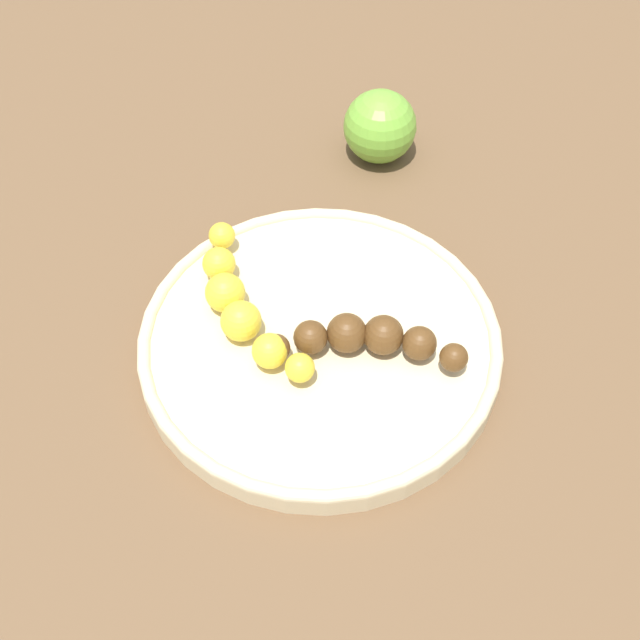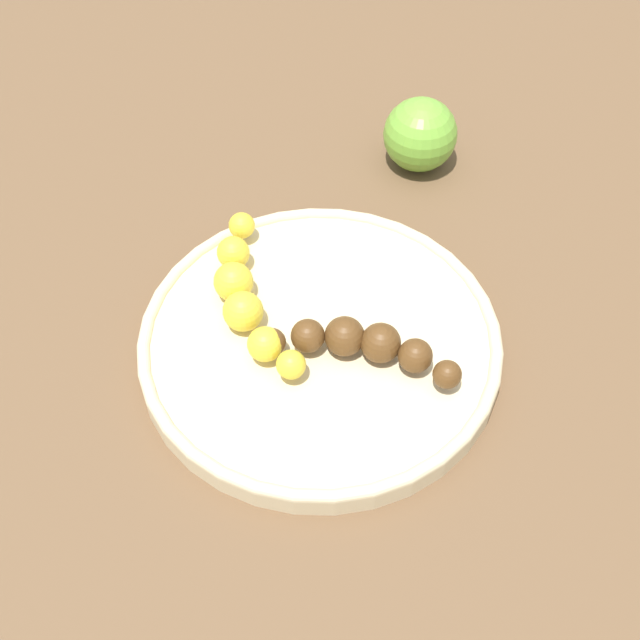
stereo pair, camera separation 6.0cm
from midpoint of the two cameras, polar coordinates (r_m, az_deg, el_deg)
The scene contains 5 objects.
ground_plane at distance 0.63m, azimuth 2.72°, elevation -2.32°, with size 2.40×2.40×0.00m, color brown.
fruit_bowl at distance 0.62m, azimuth 2.76°, elevation -1.66°, with size 0.28×0.28×0.02m.
banana_overripe at distance 0.60m, azimuth 5.80°, elevation -1.91°, with size 0.12×0.10×0.03m.
banana_yellow at distance 0.62m, azimuth -2.49°, elevation 1.62°, with size 0.06×0.17×0.03m.
apple_green at distance 0.77m, azimuth 9.31°, elevation 12.59°, with size 0.07×0.07×0.07m, color #72B238.
Camera 2 is at (0.17, 0.34, 0.51)m, focal length 45.68 mm.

